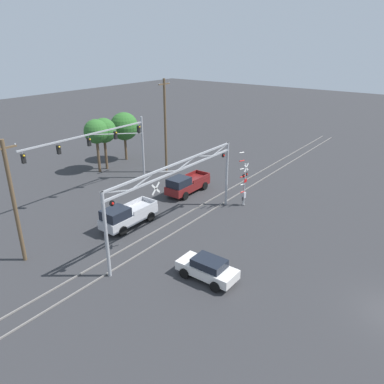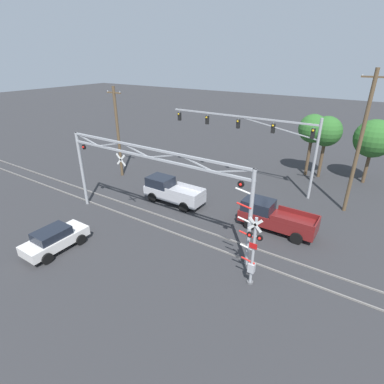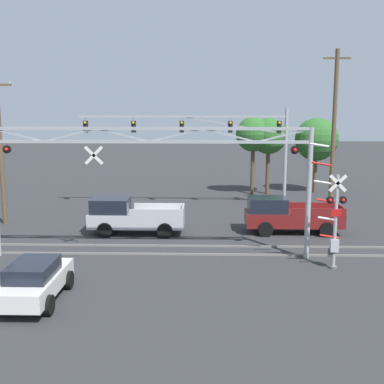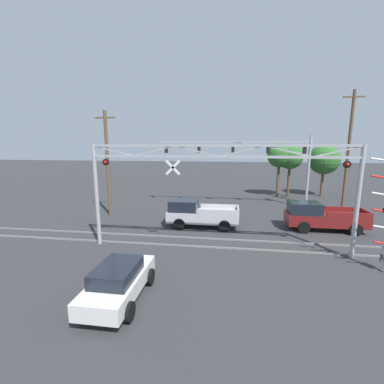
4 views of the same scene
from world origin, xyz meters
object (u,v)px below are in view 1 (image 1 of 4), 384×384
Objects in this scene: background_tree_far_right_verge at (124,126)px; sedan_waiting at (208,268)px; pickup_truck_following at (186,184)px; background_tree_beyond_span at (104,131)px; crossing_signal_mast at (244,185)px; utility_pole_right at (165,126)px; background_tree_far_left_verge at (96,132)px; utility_pole_left at (14,202)px; pickup_truck_lead at (126,216)px; traffic_signal_span at (112,142)px; crossing_gantry at (177,183)px.

sedan_waiting is at bearing -123.05° from background_tree_far_right_verge.
background_tree_beyond_span reaches higher than pickup_truck_following.
crossing_signal_mast is 1.35× the size of sedan_waiting.
utility_pole_right is 1.71× the size of background_tree_far_left_verge.
utility_pole_left is at bearing 174.34° from pickup_truck_following.
traffic_signal_span is at bearing 53.25° from pickup_truck_lead.
traffic_signal_span reaches higher than crossing_gantry.
crossing_signal_mast is 0.51× the size of utility_pole_right.
utility_pole_left reaches higher than background_tree_far_left_verge.
traffic_signal_span is 2.33× the size of background_tree_beyond_span.
background_tree_beyond_span is at bearing 66.10° from crossing_gantry.
background_tree_far_right_verge is (5.36, 1.00, -0.44)m from background_tree_far_left_verge.
pickup_truck_following is at bearing 98.30° from crossing_signal_mast.
utility_pole_left reaches higher than crossing_gantry.
background_tree_far_left_verge is (2.66, 5.75, -0.23)m from traffic_signal_span.
crossing_gantry is 2.39× the size of background_tree_beyond_span.
background_tree_far_left_verge is 5.47m from background_tree_far_right_verge.
crossing_gantry is at bearing -113.90° from background_tree_beyond_span.
background_tree_far_left_verge is at bearing 126.20° from utility_pole_right.
utility_pole_right reaches higher than background_tree_far_left_verge.
background_tree_far_right_verge reaches higher than crossing_gantry.
pickup_truck_following is (-0.91, 6.23, -1.08)m from crossing_signal_mast.
pickup_truck_lead is 0.85× the size of background_tree_beyond_span.
background_tree_beyond_span is at bearing 32.28° from utility_pole_left.
crossing_gantry is at bearing -122.87° from background_tree_far_right_verge.
pickup_truck_following is 0.87× the size of background_tree_far_right_verge.
utility_pole_right is 1.74× the size of background_tree_far_right_verge.
background_tree_beyond_span is 4.19m from background_tree_far_right_verge.
crossing_signal_mast is 14.07m from traffic_signal_span.
utility_pole_left is at bearing -168.24° from utility_pole_right.
traffic_signal_span is 10.51m from background_tree_far_right_verge.
crossing_gantry is at bearing -69.76° from pickup_truck_lead.
traffic_signal_span reaches higher than background_tree_far_left_verge.
background_tree_beyond_span reaches higher than background_tree_far_right_verge.
utility_pole_right is (7.42, -0.76, 0.47)m from traffic_signal_span.
sedan_waiting is (-7.46, -17.05, -4.31)m from traffic_signal_span.
sedan_waiting is at bearing -116.39° from background_tree_beyond_span.
pickup_truck_lead is 19.71m from background_tree_far_right_verge.
utility_pole_right is at bearing -94.57° from background_tree_far_right_verge.
traffic_signal_span is 1.34× the size of utility_pole_right.
crossing_gantry is 1.38× the size of utility_pole_right.
sedan_waiting is (-2.04, -9.80, -0.21)m from pickup_truck_lead.
traffic_signal_span reaches higher than background_tree_far_right_verge.
background_tree_far_left_verge is at bearing 33.87° from utility_pole_left.
pickup_truck_following is at bearing -63.07° from traffic_signal_span.
utility_pole_right reaches higher than crossing_signal_mast.
background_tree_far_left_verge is at bearing 65.16° from traffic_signal_span.
utility_pole_left reaches higher than pickup_truck_lead.
pickup_truck_lead is at bearing -153.18° from utility_pole_right.
crossing_gantry is 2.81× the size of pickup_truck_lead.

